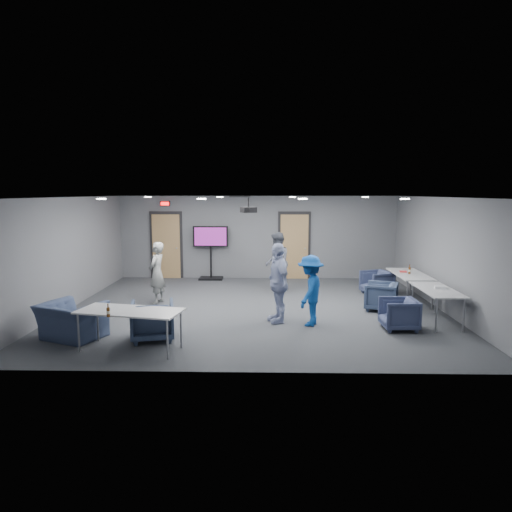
{
  "coord_description": "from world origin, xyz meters",
  "views": [
    {
      "loc": [
        0.28,
        -10.86,
        2.81
      ],
      "look_at": [
        0.02,
        0.67,
        1.2
      ],
      "focal_mm": 32.0,
      "sensor_mm": 36.0,
      "label": 1
    }
  ],
  "objects_px": {
    "person_b": "(277,262)",
    "tv_stand": "(211,249)",
    "chair_right_a": "(377,283)",
    "table_right_b": "(437,291)",
    "person_a": "(157,273)",
    "bottle_front": "(108,312)",
    "person_d": "(310,290)",
    "chair_front_b": "(72,321)",
    "table_front_left": "(130,313)",
    "projector": "(248,210)",
    "bottle_right": "(410,270)",
    "chair_front_a": "(153,320)",
    "table_right_a": "(410,275)",
    "chair_right_c": "(399,314)",
    "person_c": "(278,283)",
    "chair_right_b": "(381,296)"
  },
  "relations": [
    {
      "from": "person_a",
      "to": "bottle_front",
      "type": "bearing_deg",
      "value": 13.75
    },
    {
      "from": "person_b",
      "to": "tv_stand",
      "type": "distance_m",
      "value": 2.79
    },
    {
      "from": "person_d",
      "to": "bottle_front",
      "type": "bearing_deg",
      "value": -39.46
    },
    {
      "from": "person_d",
      "to": "bottle_right",
      "type": "relative_size",
      "value": 6.12
    },
    {
      "from": "chair_front_a",
      "to": "chair_front_b",
      "type": "distance_m",
      "value": 1.57
    },
    {
      "from": "person_d",
      "to": "chair_front_b",
      "type": "xyz_separation_m",
      "value": [
        -4.69,
        -1.02,
        -0.4
      ]
    },
    {
      "from": "person_c",
      "to": "chair_right_c",
      "type": "bearing_deg",
      "value": 61.07
    },
    {
      "from": "table_right_a",
      "to": "bottle_front",
      "type": "height_order",
      "value": "bottle_front"
    },
    {
      "from": "chair_right_c",
      "to": "bottle_front",
      "type": "bearing_deg",
      "value": -72.76
    },
    {
      "from": "tv_stand",
      "to": "projector",
      "type": "distance_m",
      "value": 4.23
    },
    {
      "from": "chair_front_a",
      "to": "table_right_a",
      "type": "distance_m",
      "value": 6.73
    },
    {
      "from": "chair_right_a",
      "to": "bottle_right",
      "type": "bearing_deg",
      "value": 17.29
    },
    {
      "from": "person_d",
      "to": "table_front_left",
      "type": "xyz_separation_m",
      "value": [
        -3.37,
        -1.62,
        -0.07
      ]
    },
    {
      "from": "table_right_b",
      "to": "bottle_right",
      "type": "height_order",
      "value": "bottle_right"
    },
    {
      "from": "chair_front_b",
      "to": "bottle_front",
      "type": "height_order",
      "value": "bottle_front"
    },
    {
      "from": "chair_front_b",
      "to": "person_d",
      "type": "bearing_deg",
      "value": -145.07
    },
    {
      "from": "person_a",
      "to": "tv_stand",
      "type": "relative_size",
      "value": 0.91
    },
    {
      "from": "table_front_left",
      "to": "projector",
      "type": "relative_size",
      "value": 4.72
    },
    {
      "from": "chair_right_a",
      "to": "table_right_b",
      "type": "relative_size",
      "value": 0.43
    },
    {
      "from": "chair_right_c",
      "to": "table_right_a",
      "type": "xyz_separation_m",
      "value": [
        0.97,
        2.48,
        0.36
      ]
    },
    {
      "from": "chair_right_a",
      "to": "table_right_a",
      "type": "relative_size",
      "value": 0.4
    },
    {
      "from": "person_b",
      "to": "chair_right_c",
      "type": "xyz_separation_m",
      "value": [
        2.43,
        -3.57,
        -0.53
      ]
    },
    {
      "from": "person_a",
      "to": "chair_right_a",
      "type": "height_order",
      "value": "person_a"
    },
    {
      "from": "bottle_front",
      "to": "projector",
      "type": "bearing_deg",
      "value": 57.04
    },
    {
      "from": "table_right_a",
      "to": "table_front_left",
      "type": "xyz_separation_m",
      "value": [
        -6.15,
        -3.83,
        0.0
      ]
    },
    {
      "from": "bottle_right",
      "to": "projector",
      "type": "bearing_deg",
      "value": -169.18
    },
    {
      "from": "chair_right_a",
      "to": "bottle_right",
      "type": "xyz_separation_m",
      "value": [
        0.63,
        -0.82,
        0.49
      ]
    },
    {
      "from": "bottle_right",
      "to": "projector",
      "type": "xyz_separation_m",
      "value": [
        -4.12,
        -0.79,
        1.58
      ]
    },
    {
      "from": "table_front_left",
      "to": "projector",
      "type": "height_order",
      "value": "projector"
    },
    {
      "from": "table_right_b",
      "to": "bottle_front",
      "type": "height_order",
      "value": "bottle_front"
    },
    {
      "from": "chair_front_b",
      "to": "person_b",
      "type": "bearing_deg",
      "value": -110.52
    },
    {
      "from": "table_front_left",
      "to": "bottle_right",
      "type": "relative_size",
      "value": 7.97
    },
    {
      "from": "person_a",
      "to": "chair_front_a",
      "type": "xyz_separation_m",
      "value": [
        0.59,
        -2.88,
        -0.41
      ]
    },
    {
      "from": "person_c",
      "to": "bottle_right",
      "type": "height_order",
      "value": "person_c"
    },
    {
      "from": "chair_right_c",
      "to": "chair_front_b",
      "type": "distance_m",
      "value": 6.54
    },
    {
      "from": "chair_front_a",
      "to": "chair_front_b",
      "type": "bearing_deg",
      "value": -13.06
    },
    {
      "from": "person_c",
      "to": "table_right_a",
      "type": "relative_size",
      "value": 0.95
    },
    {
      "from": "person_a",
      "to": "table_right_a",
      "type": "distance_m",
      "value": 6.5
    },
    {
      "from": "chair_right_a",
      "to": "table_right_a",
      "type": "distance_m",
      "value": 1.08
    },
    {
      "from": "person_c",
      "to": "chair_right_a",
      "type": "distance_m",
      "value": 3.97
    },
    {
      "from": "person_c",
      "to": "table_front_left",
      "type": "distance_m",
      "value": 3.27
    },
    {
      "from": "chair_front_b",
      "to": "tv_stand",
      "type": "distance_m",
      "value": 6.48
    },
    {
      "from": "bottle_front",
      "to": "bottle_right",
      "type": "height_order",
      "value": "bottle_right"
    },
    {
      "from": "person_a",
      "to": "chair_front_a",
      "type": "relative_size",
      "value": 1.92
    },
    {
      "from": "chair_right_a",
      "to": "tv_stand",
      "type": "relative_size",
      "value": 0.42
    },
    {
      "from": "person_b",
      "to": "chair_front_b",
      "type": "relative_size",
      "value": 1.56
    },
    {
      "from": "bottle_front",
      "to": "chair_right_b",
      "type": "bearing_deg",
      "value": 31.71
    },
    {
      "from": "chair_right_a",
      "to": "bottle_front",
      "type": "height_order",
      "value": "bottle_front"
    },
    {
      "from": "tv_stand",
      "to": "table_right_a",
      "type": "bearing_deg",
      "value": -27.86
    },
    {
      "from": "bottle_front",
      "to": "table_right_a",
      "type": "bearing_deg",
      "value": 33.83
    }
  ]
}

